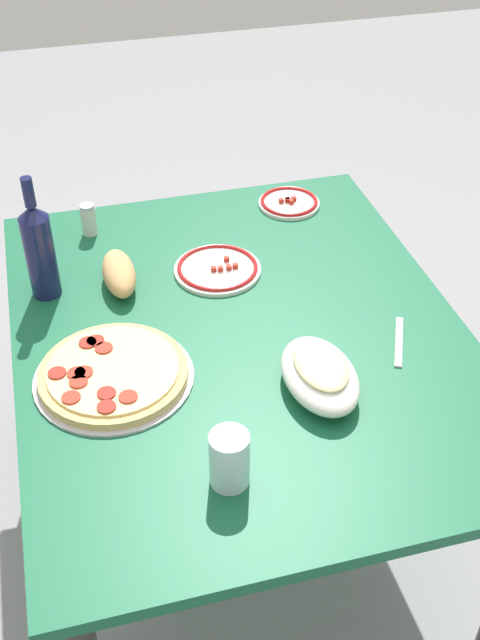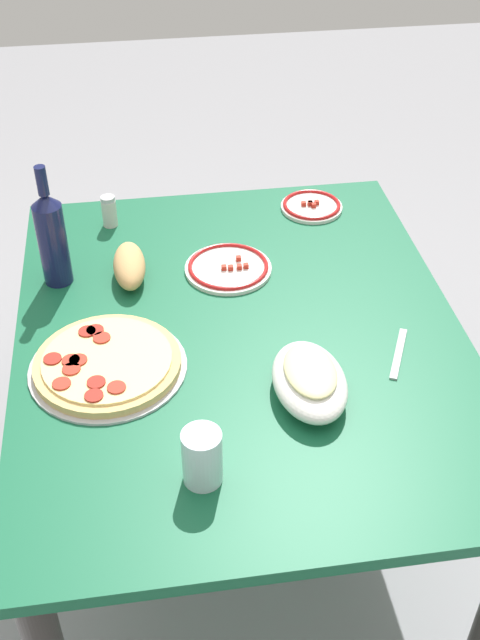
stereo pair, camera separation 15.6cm
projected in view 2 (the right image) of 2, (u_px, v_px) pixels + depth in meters
The scene contains 11 objects.
ground_plane at pixel (240, 523), 2.22m from camera, with size 8.00×8.00×0.00m, color gray.
dining_table at pixel (240, 365), 1.84m from camera, with size 1.26×1.01×0.71m.
pepperoni_pizza at pixel (107, 364), 1.66m from camera, with size 0.34×0.34×0.03m.
baked_pasta_dish at pixel (310, 379), 1.59m from camera, with size 0.24×0.15×0.08m.
wine_bottle at pixel (52, 237), 1.85m from camera, with size 0.07×0.07×0.31m.
water_glass at pixel (202, 457), 1.40m from camera, with size 0.07×0.07×0.12m, color silver.
side_plate_near at pixel (312, 206), 2.19m from camera, with size 0.17×0.17×0.02m.
side_plate_far at pixel (228, 267), 1.95m from camera, with size 0.22×0.22×0.02m.
bread_loaf at pixel (129, 266), 1.91m from camera, with size 0.19×0.08×0.07m, color tan.
spice_shaker at pixel (109, 211), 2.10m from camera, with size 0.04×0.04×0.09m.
fork_right at pixel (398, 353), 1.71m from camera, with size 0.17×0.02×0.01m, color #B7B7BC.
Camera 2 is at (1.35, -0.20, 1.84)m, focal length 43.94 mm.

